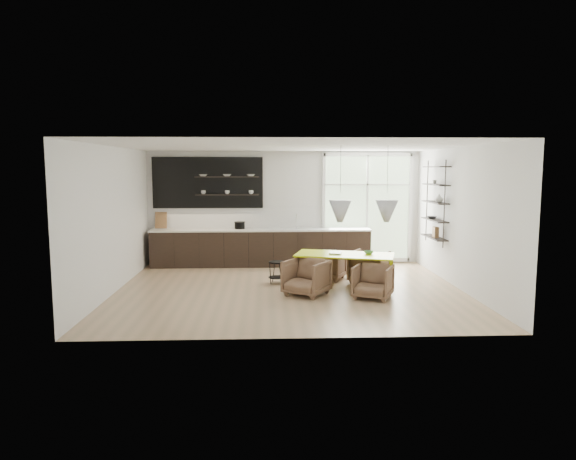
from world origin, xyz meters
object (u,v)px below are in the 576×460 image
object	(u,v)px
armchair_front_right	(373,282)
wire_stool	(277,269)
armchair_back_left	(329,266)
dining_table	(345,256)
armchair_front_left	(306,277)
armchair_back_right	(369,267)

from	to	relation	value
armchair_front_right	wire_stool	xyz separation A→B (m)	(-1.80, 1.36, -0.02)
armchair_back_left	dining_table	bearing A→B (deg)	129.53
dining_table	armchair_front_right	world-z (taller)	dining_table
armchair_front_right	armchair_front_left	bearing A→B (deg)	-168.94
armchair_back_left	wire_stool	world-z (taller)	armchair_back_left
armchair_back_right	armchair_front_right	bearing A→B (deg)	112.03
dining_table	armchair_back_left	distance (m)	1.01
armchair_back_right	armchair_front_right	xyz separation A→B (m)	(-0.20, -1.35, -0.03)
wire_stool	dining_table	bearing A→B (deg)	-21.75
armchair_back_right	wire_stool	bearing A→B (deg)	30.24
dining_table	armchair_front_left	distance (m)	1.01
armchair_back_right	wire_stool	xyz separation A→B (m)	(-2.00, 0.01, -0.04)
dining_table	armchair_back_right	xyz separation A→B (m)	(0.63, 0.54, -0.32)
dining_table	armchair_front_left	size ratio (longest dim) A/B	2.78
dining_table	armchair_front_right	size ratio (longest dim) A/B	3.04
armchair_front_left	wire_stool	size ratio (longest dim) A/B	1.63
armchair_back_right	armchair_front_left	world-z (taller)	armchair_front_left
armchair_front_right	armchair_back_right	bearing A→B (deg)	106.59
armchair_front_left	wire_stool	world-z (taller)	armchair_front_left
armchair_front_left	armchair_back_right	bearing A→B (deg)	69.73
armchair_back_left	armchair_back_right	world-z (taller)	armchair_back_right
armchair_front_right	wire_stool	bearing A→B (deg)	168.06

